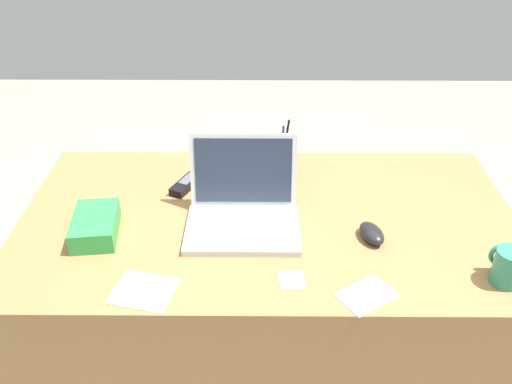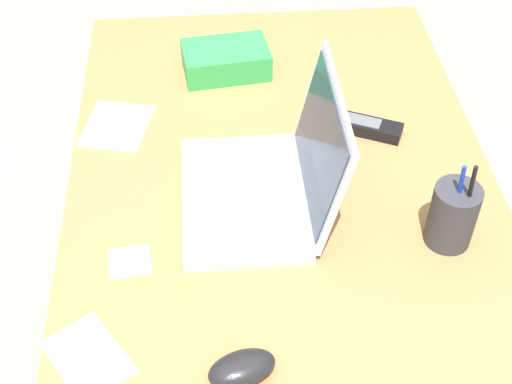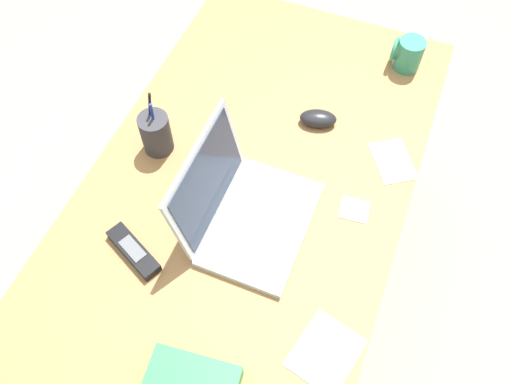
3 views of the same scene
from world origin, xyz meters
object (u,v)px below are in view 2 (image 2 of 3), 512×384
laptop (269,180)px  cordless_phone (362,126)px  pen_holder (453,215)px  computer_mouse (242,369)px  snack_bag (226,60)px

laptop → cordless_phone: laptop is taller
cordless_phone → pen_holder: pen_holder is taller
cordless_phone → computer_mouse: bearing=-27.3°
pen_holder → snack_bag: (-0.51, -0.34, -0.03)m
laptop → snack_bag: 0.40m
laptop → pen_holder: bearing=68.0°
computer_mouse → snack_bag: size_ratio=0.55×
laptop → pen_holder: size_ratio=1.70×
laptop → cordless_phone: (-0.18, 0.20, -0.03)m
computer_mouse → laptop: bearing=152.8°
laptop → snack_bag: (-0.40, -0.05, -0.02)m
computer_mouse → cordless_phone: size_ratio=0.62×
laptop → pen_holder: laptop is taller
computer_mouse → snack_bag: 0.75m
computer_mouse → pen_holder: bearing=106.9°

